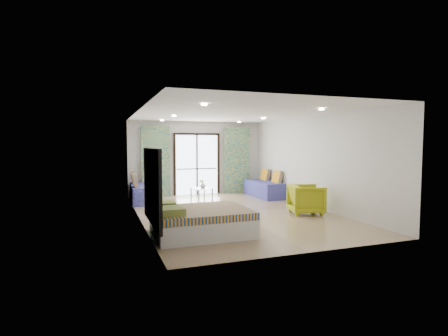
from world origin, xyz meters
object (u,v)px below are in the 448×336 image
object	(u,v)px
daybed_left	(143,192)
daybed_right	(265,188)
coffee_table	(202,189)
armchair	(306,198)
bed	(200,221)

from	to	relation	value
daybed_left	daybed_right	xyz separation A→B (m)	(4.24, -0.38, -0.00)
daybed_left	coffee_table	distance (m)	1.94
coffee_table	armchair	distance (m)	3.78
bed	daybed_left	size ratio (longest dim) A/B	0.98
bed	armchair	distance (m)	3.46
daybed_right	armchair	size ratio (longest dim) A/B	2.26
bed	armchair	bearing A→B (deg)	18.65
daybed_right	coffee_table	size ratio (longest dim) A/B	2.68
bed	daybed_left	distance (m)	4.67
bed	armchair	size ratio (longest dim) A/B	2.25
daybed_left	coffee_table	world-z (taller)	daybed_left
daybed_right	armchair	world-z (taller)	daybed_right
daybed_left	armchair	size ratio (longest dim) A/B	2.31
daybed_left	coffee_table	size ratio (longest dim) A/B	2.74
bed	daybed_right	bearing A→B (deg)	49.74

